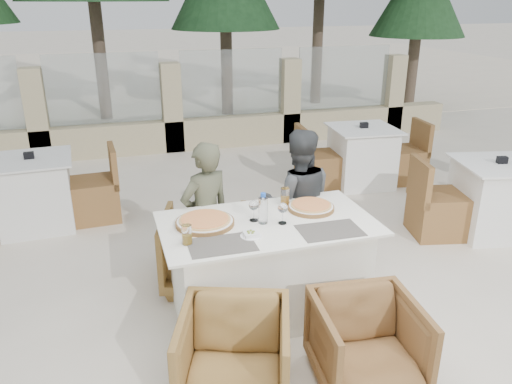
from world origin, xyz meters
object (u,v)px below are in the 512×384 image
object	(u,v)px
pizza_right	(311,207)
armchair_far_right	(289,241)
wine_glass_centre	(254,209)
beer_glass_right	(285,196)
armchair_near_right	(367,344)
wine_glass_near	(283,212)
dining_table	(267,267)
armchair_far_left	(205,248)
beer_glass_left	(187,235)
pizza_left	(205,221)
armchair_near_left	(234,357)
diner_left	(206,217)
diner_right	(298,203)
olive_dish	(251,234)
water_bottle	(263,208)
bg_table_b	(362,156)
bg_table_a	(35,193)
bg_table_c	(495,198)

from	to	relation	value
pizza_right	armchair_far_right	xyz separation A→B (m)	(-0.01, 0.44, -0.52)
wine_glass_centre	beer_glass_right	size ratio (longest dim) A/B	1.30
beer_glass_right	armchair_near_right	bearing A→B (deg)	-85.11
wine_glass_near	beer_glass_right	world-z (taller)	wine_glass_near
dining_table	armchair_far_left	distance (m)	0.67
beer_glass_left	pizza_left	bearing A→B (deg)	56.60
armchair_near_left	pizza_right	bearing A→B (deg)	67.15
pizza_right	diner_left	world-z (taller)	diner_left
armchair_far_left	diner_right	xyz separation A→B (m)	(0.83, -0.03, 0.33)
beer_glass_left	olive_dish	distance (m)	0.45
beer_glass_left	armchair_near_left	world-z (taller)	beer_glass_left
diner_left	diner_right	bearing A→B (deg)	157.77
armchair_far_right	armchair_near_right	bearing A→B (deg)	108.55
armchair_far_right	armchair_near_right	xyz separation A→B (m)	(-0.05, -1.52, 0.02)
olive_dish	armchair_far_left	size ratio (longest dim) A/B	0.15
wine_glass_near	diner_right	distance (m)	0.71
pizza_right	olive_dish	size ratio (longest dim) A/B	3.32
wine_glass_near	armchair_far_right	distance (m)	0.90
water_bottle	bg_table_b	xyz separation A→B (m)	(2.14, 2.40, -0.50)
armchair_near_left	diner_right	distance (m)	1.69
dining_table	armchair_near_right	distance (m)	1.02
olive_dish	bg_table_a	distance (m)	2.98
diner_right	wine_glass_near	bearing A→B (deg)	72.03
wine_glass_centre	bg_table_b	xyz separation A→B (m)	(2.19, 2.34, -0.48)
pizza_left	olive_dish	xyz separation A→B (m)	(0.27, -0.29, -0.01)
olive_dish	armchair_near_left	size ratio (longest dim) A/B	0.16
armchair_near_right	diner_left	size ratio (longest dim) A/B	0.51
beer_glass_left	olive_dish	xyz separation A→B (m)	(0.44, -0.02, -0.05)
pizza_left	armchair_near_left	size ratio (longest dim) A/B	0.65
wine_glass_near	armchair_far_left	distance (m)	0.94
wine_glass_centre	bg_table_a	size ratio (longest dim) A/B	0.11
water_bottle	armchair_far_right	distance (m)	0.94
diner_right	pizza_right	bearing A→B (deg)	96.31
diner_right	bg_table_c	size ratio (longest dim) A/B	0.81
armchair_far_right	armchair_near_left	world-z (taller)	armchair_near_left
dining_table	beer_glass_left	bearing A→B (deg)	-164.71
wine_glass_near	bg_table_c	distance (m)	2.75
pizza_left	armchair_near_left	bearing A→B (deg)	-91.78
pizza_right	wine_glass_centre	size ratio (longest dim) A/B	1.99
wine_glass_centre	diner_left	distance (m)	0.57
armchair_near_right	bg_table_c	size ratio (longest dim) A/B	0.40
wine_glass_near	bg_table_a	world-z (taller)	wine_glass_near
beer_glass_right	armchair_near_right	distance (m)	1.36
pizza_left	diner_left	size ratio (longest dim) A/B	0.34
wine_glass_near	olive_dish	xyz separation A→B (m)	(-0.29, -0.14, -0.07)
water_bottle	olive_dish	size ratio (longest dim) A/B	2.16
water_bottle	beer_glass_left	distance (m)	0.62
water_bottle	beer_glass_right	xyz separation A→B (m)	(0.28, 0.29, -0.05)
water_bottle	beer_glass_right	world-z (taller)	water_bottle
beer_glass_right	armchair_far_right	xyz separation A→B (m)	(0.16, 0.28, -0.56)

